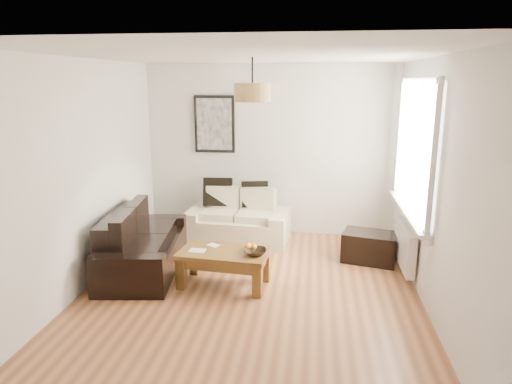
# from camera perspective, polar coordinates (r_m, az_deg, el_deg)

# --- Properties ---
(floor) EXTENTS (4.50, 4.50, 0.00)m
(floor) POSITION_cam_1_polar(r_m,az_deg,el_deg) (5.32, -0.85, -12.61)
(floor) COLOR brown
(floor) RESTS_ON ground
(ceiling) EXTENTS (3.80, 4.50, 0.00)m
(ceiling) POSITION_cam_1_polar(r_m,az_deg,el_deg) (4.77, -0.97, 16.61)
(ceiling) COLOR white
(ceiling) RESTS_ON floor
(wall_back) EXTENTS (3.80, 0.04, 2.60)m
(wall_back) POSITION_cam_1_polar(r_m,az_deg,el_deg) (7.08, 1.72, 5.12)
(wall_back) COLOR silver
(wall_back) RESTS_ON floor
(wall_front) EXTENTS (3.80, 0.04, 2.60)m
(wall_front) POSITION_cam_1_polar(r_m,az_deg,el_deg) (2.77, -7.68, -8.91)
(wall_front) COLOR silver
(wall_front) RESTS_ON floor
(wall_left) EXTENTS (0.04, 4.50, 2.60)m
(wall_left) POSITION_cam_1_polar(r_m,az_deg,el_deg) (5.48, -20.97, 1.67)
(wall_left) COLOR silver
(wall_left) RESTS_ON floor
(wall_right) EXTENTS (0.04, 4.50, 2.60)m
(wall_right) POSITION_cam_1_polar(r_m,az_deg,el_deg) (4.98, 21.26, 0.50)
(wall_right) COLOR silver
(wall_right) RESTS_ON floor
(window_bay) EXTENTS (0.14, 1.90, 1.60)m
(window_bay) POSITION_cam_1_polar(r_m,az_deg,el_deg) (5.69, 19.28, 5.29)
(window_bay) COLOR white
(window_bay) RESTS_ON wall_right
(radiator) EXTENTS (0.10, 0.90, 0.52)m
(radiator) POSITION_cam_1_polar(r_m,az_deg,el_deg) (5.97, 17.97, -6.34)
(radiator) COLOR white
(radiator) RESTS_ON wall_right
(poster) EXTENTS (0.62, 0.04, 0.87)m
(poster) POSITION_cam_1_polar(r_m,az_deg,el_deg) (7.13, -5.16, 8.38)
(poster) COLOR black
(poster) RESTS_ON wall_back
(pendant_shade) EXTENTS (0.40, 0.40, 0.20)m
(pendant_shade) POSITION_cam_1_polar(r_m,az_deg,el_deg) (5.06, -0.45, 12.26)
(pendant_shade) COLOR tan
(pendant_shade) RESTS_ON ceiling
(loveseat_cream) EXTENTS (1.54, 0.92, 0.74)m
(loveseat_cream) POSITION_cam_1_polar(r_m,az_deg,el_deg) (6.88, -2.21, -3.09)
(loveseat_cream) COLOR beige
(loveseat_cream) RESTS_ON floor
(sofa_leather) EXTENTS (1.04, 1.80, 0.74)m
(sofa_leather) POSITION_cam_1_polar(r_m,az_deg,el_deg) (6.01, -13.81, -6.03)
(sofa_leather) COLOR black
(sofa_leather) RESTS_ON floor
(coffee_table) EXTENTS (1.09, 0.67, 0.42)m
(coffee_table) POSITION_cam_1_polar(r_m,az_deg,el_deg) (5.48, -3.97, -9.38)
(coffee_table) COLOR brown
(coffee_table) RESTS_ON floor
(ottoman) EXTENTS (0.78, 0.60, 0.40)m
(ottoman) POSITION_cam_1_polar(r_m,az_deg,el_deg) (6.34, 13.92, -6.64)
(ottoman) COLOR black
(ottoman) RESTS_ON floor
(cushion_left) EXTENTS (0.44, 0.17, 0.43)m
(cushion_left) POSITION_cam_1_polar(r_m,az_deg,el_deg) (7.03, -4.76, 0.01)
(cushion_left) COLOR black
(cushion_left) RESTS_ON loveseat_cream
(cushion_right) EXTENTS (0.41, 0.20, 0.40)m
(cushion_right) POSITION_cam_1_polar(r_m,az_deg,el_deg) (6.94, -0.15, -0.28)
(cushion_right) COLOR black
(cushion_right) RESTS_ON loveseat_cream
(fruit_bowl) EXTENTS (0.30, 0.30, 0.06)m
(fruit_bowl) POSITION_cam_1_polar(r_m,az_deg,el_deg) (5.27, -0.07, -7.45)
(fruit_bowl) COLOR black
(fruit_bowl) RESTS_ON coffee_table
(orange_a) EXTENTS (0.11, 0.11, 0.09)m
(orange_a) POSITION_cam_1_polar(r_m,az_deg,el_deg) (5.42, -0.90, -6.76)
(orange_a) COLOR orange
(orange_a) RESTS_ON fruit_bowl
(orange_b) EXTENTS (0.10, 0.10, 0.09)m
(orange_b) POSITION_cam_1_polar(r_m,az_deg,el_deg) (5.39, -0.28, -6.86)
(orange_b) COLOR orange
(orange_b) RESTS_ON fruit_bowl
(orange_c) EXTENTS (0.11, 0.11, 0.09)m
(orange_c) POSITION_cam_1_polar(r_m,az_deg,el_deg) (5.39, -1.02, -6.86)
(orange_c) COLOR orange
(orange_c) RESTS_ON fruit_bowl
(papers) EXTENTS (0.19, 0.14, 0.01)m
(papers) POSITION_cam_1_polar(r_m,az_deg,el_deg) (5.44, -7.29, -7.21)
(papers) COLOR white
(papers) RESTS_ON coffee_table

